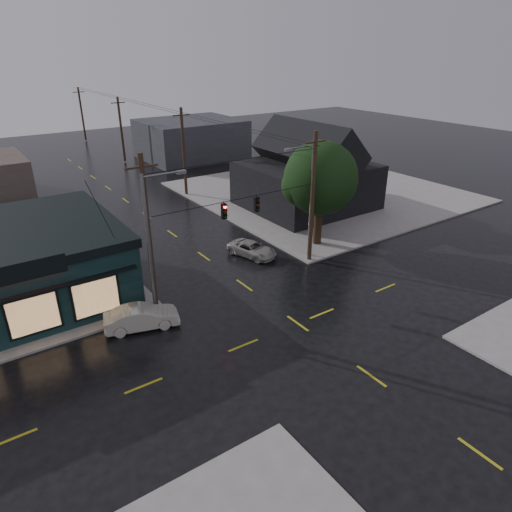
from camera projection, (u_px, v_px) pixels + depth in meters
ground_plane at (298, 323)px, 28.09m from camera, size 160.00×160.00×0.00m
sidewalk_ne at (321, 192)px, 53.33m from camera, size 28.00×28.00×0.15m
ne_building at (307, 165)px, 46.66m from camera, size 12.60×11.60×8.75m
corner_tree at (321, 178)px, 36.86m from camera, size 6.05×6.05×8.72m
utility_pole_nw at (157, 309)px, 29.59m from camera, size 2.00×0.32×10.15m
utility_pole_ne at (309, 261)px, 36.30m from camera, size 2.00×0.32×10.15m
utility_pole_far_a at (187, 195)px, 52.37m from camera, size 2.00×0.32×9.65m
utility_pole_far_b at (125, 162)px, 67.32m from camera, size 2.00×0.32×9.15m
utility_pole_far_c at (86, 141)px, 82.27m from camera, size 2.00×0.32×9.15m
span_signal_assembly at (241, 207)px, 30.61m from camera, size 13.00×0.48×1.23m
streetlight_nw at (157, 315)px, 28.92m from camera, size 5.40×0.30×9.15m
streetlight_ne at (308, 256)px, 37.08m from camera, size 5.40×0.30×9.15m
bg_building_east at (191, 139)px, 68.81m from camera, size 14.00×12.00×5.60m
sedan_cream at (142, 317)px, 27.38m from camera, size 4.66×2.69×1.45m
suv_silver at (252, 249)px, 36.91m from camera, size 3.12×4.61×1.17m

